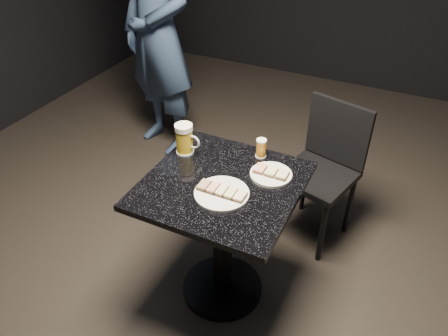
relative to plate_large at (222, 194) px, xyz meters
The scene contains 10 objects.
floor 0.76m from the plate_large, 114.99° to the left, with size 6.00×6.00×0.00m, color black.
plate_large is the anchor object (origin of this frame).
plate_small 0.27m from the plate_large, 57.38° to the left, with size 0.20×0.20×0.01m, color white.
patron 1.68m from the plate_large, 131.98° to the left, with size 0.67×0.44×1.85m, color navy.
table 0.26m from the plate_large, 114.99° to the left, with size 0.70×0.70×0.75m.
beer_mug 0.39m from the plate_large, 144.37° to the left, with size 0.13×0.09×0.16m.
beer_tumbler 0.36m from the plate_large, 83.26° to the left, with size 0.05×0.05×0.10m.
chair 0.88m from the plate_large, 70.33° to the left, with size 0.47×0.47×0.86m.
canapes_on_plate_large 0.02m from the plate_large, 63.43° to the right, with size 0.22×0.07×0.02m.
canapes_on_plate_small 0.27m from the plate_large, 57.38° to the left, with size 0.16×0.07×0.02m.
Camera 1 is at (0.70, -1.42, 1.98)m, focal length 35.00 mm.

